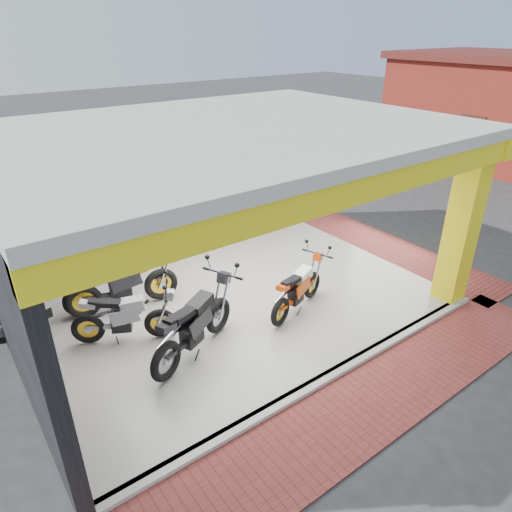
{
  "coord_description": "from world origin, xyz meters",
  "views": [
    {
      "loc": [
        -4.53,
        -5.02,
        5.29
      ],
      "look_at": [
        0.63,
        1.94,
        0.9
      ],
      "focal_mm": 32.0,
      "sensor_mm": 36.0,
      "label": 1
    }
  ],
  "objects": [
    {
      "name": "moto_row_b",
      "position": [
        -0.89,
        1.08,
        0.8
      ],
      "size": [
        2.45,
        1.71,
        1.41
      ],
      "primitive_type": null,
      "rotation": [
        0.0,
        0.0,
        0.41
      ],
      "color": "black",
      "rests_on": "showroom_floor"
    },
    {
      "name": "left_wall",
      "position": [
        -4.1,
        2.0,
        1.75
      ],
      "size": [
        0.2,
        6.2,
        3.5
      ],
      "primitive_type": "cube",
      "color": "black",
      "rests_on": "ground"
    },
    {
      "name": "ground",
      "position": [
        0.0,
        0.0,
        0.0
      ],
      "size": [
        80.0,
        80.0,
        0.0
      ],
      "primitive_type": "plane",
      "color": "#2D2D30",
      "rests_on": "ground"
    },
    {
      "name": "floor_kerb",
      "position": [
        0.0,
        -1.02,
        0.05
      ],
      "size": [
        8.0,
        0.2,
        0.1
      ],
      "primitive_type": "cube",
      "color": "silver",
      "rests_on": "ground"
    },
    {
      "name": "moto_row_c",
      "position": [
        -1.24,
        2.75,
        0.82
      ],
      "size": [
        2.49,
        1.29,
        1.45
      ],
      "primitive_type": null,
      "rotation": [
        0.0,
        0.0,
        -0.18
      ],
      "color": "black",
      "rests_on": "showroom_floor"
    },
    {
      "name": "back_wall",
      "position": [
        0.0,
        5.1,
        1.75
      ],
      "size": [
        8.2,
        0.2,
        3.5
      ],
      "primitive_type": "cube",
      "color": "black",
      "rests_on": "ground"
    },
    {
      "name": "header_beam_front",
      "position": [
        0.0,
        -1.0,
        3.3
      ],
      "size": [
        8.4,
        0.3,
        0.4
      ],
      "primitive_type": "cube",
      "color": "yellow",
      "rests_on": "corner_column"
    },
    {
      "name": "moto_hero",
      "position": [
        1.35,
        0.94,
        0.69
      ],
      "size": [
        2.05,
        1.28,
        1.17
      ],
      "primitive_type": null,
      "rotation": [
        0.0,
        0.0,
        0.32
      ],
      "color": "#D94409",
      "rests_on": "showroom_floor"
    },
    {
      "name": "showroom_floor",
      "position": [
        0.0,
        2.0,
        0.05
      ],
      "size": [
        8.0,
        6.0,
        0.1
      ],
      "primitive_type": "cube",
      "color": "silver",
      "rests_on": "ground"
    },
    {
      "name": "paver_right",
      "position": [
        4.8,
        2.0,
        0.01
      ],
      "size": [
        1.4,
        7.0,
        0.03
      ],
      "primitive_type": "cube",
      "color": "#933630",
      "rests_on": "ground"
    },
    {
      "name": "moto_row_d",
      "position": [
        -2.8,
        3.23,
        0.75
      ],
      "size": [
        2.2,
        1.01,
        1.3
      ],
      "primitive_type": null,
      "rotation": [
        0.0,
        0.0,
        0.11
      ],
      "color": "#ADB0B5",
      "rests_on": "showroom_floor"
    },
    {
      "name": "corner_column",
      "position": [
        3.75,
        -0.75,
        1.75
      ],
      "size": [
        0.5,
        0.5,
        3.5
      ],
      "primitive_type": "cube",
      "color": "yellow",
      "rests_on": "ground"
    },
    {
      "name": "header_beam_right",
      "position": [
        4.0,
        2.0,
        3.3
      ],
      "size": [
        0.3,
        6.4,
        0.4
      ],
      "primitive_type": "cube",
      "color": "yellow",
      "rests_on": "corner_column"
    },
    {
      "name": "showroom_ceiling",
      "position": [
        0.0,
        2.0,
        3.6
      ],
      "size": [
        8.4,
        6.4,
        0.2
      ],
      "primitive_type": "cube",
      "color": "beige",
      "rests_on": "corner_column"
    },
    {
      "name": "paver_front",
      "position": [
        0.0,
        -1.8,
        0.01
      ],
      "size": [
        9.0,
        1.4,
        0.03
      ],
      "primitive_type": "cube",
      "color": "#933630",
      "rests_on": "ground"
    },
    {
      "name": "moto_row_a",
      "position": [
        -1.83,
        1.56,
        0.7
      ],
      "size": [
        2.09,
        1.58,
        1.21
      ],
      "primitive_type": null,
      "rotation": [
        0.0,
        0.0,
        -0.49
      ],
      "color": "#9C9EA3",
      "rests_on": "showroom_floor"
    }
  ]
}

